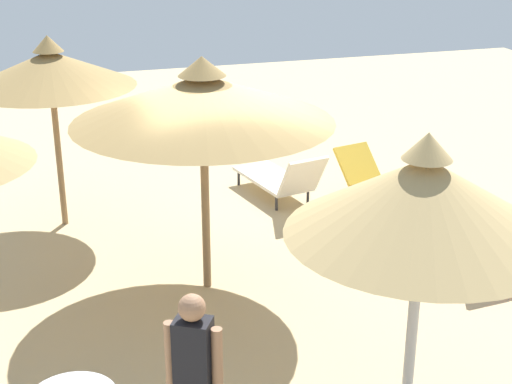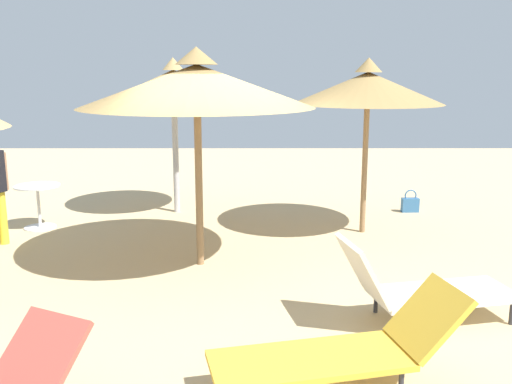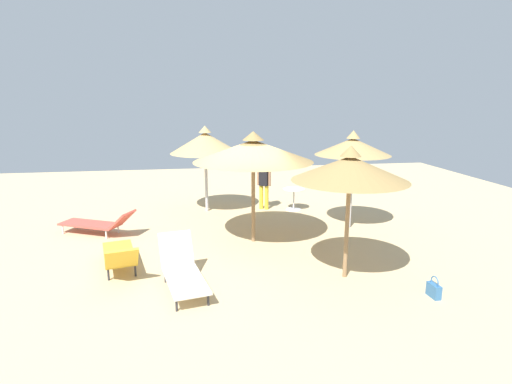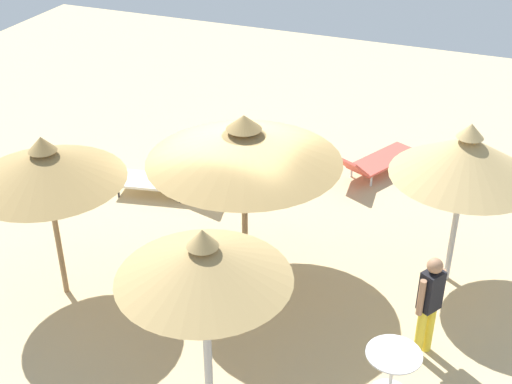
# 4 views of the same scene
# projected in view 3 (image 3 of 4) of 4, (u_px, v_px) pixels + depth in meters

# --- Properties ---
(ground) EXTENTS (24.00, 24.00, 0.10)m
(ground) POSITION_uv_depth(u_px,v_px,m) (236.00, 249.00, 10.17)
(ground) COLOR tan
(parasol_umbrella_back) EXTENTS (2.08, 2.08, 2.76)m
(parasol_umbrella_back) POSITION_uv_depth(u_px,v_px,m) (353.00, 147.00, 11.22)
(parasol_umbrella_back) COLOR #B2B2B7
(parasol_umbrella_back) RESTS_ON ground
(parasol_umbrella_center) EXTENTS (2.99, 2.99, 2.83)m
(parasol_umbrella_center) POSITION_uv_depth(u_px,v_px,m) (253.00, 151.00, 10.10)
(parasol_umbrella_center) COLOR olive
(parasol_umbrella_center) RESTS_ON ground
(parasol_umbrella_front) EXTENTS (2.30, 2.30, 2.73)m
(parasol_umbrella_front) POSITION_uv_depth(u_px,v_px,m) (350.00, 168.00, 8.00)
(parasol_umbrella_front) COLOR olive
(parasol_umbrella_front) RESTS_ON ground
(parasol_umbrella_near_left) EXTENTS (2.23, 2.23, 2.77)m
(parasol_umbrella_near_left) POSITION_uv_depth(u_px,v_px,m) (205.00, 143.00, 12.97)
(parasol_umbrella_near_left) COLOR #B2B2B7
(parasol_umbrella_near_left) RESTS_ON ground
(lounge_chair_edge) EXTENTS (1.07, 2.12, 0.82)m
(lounge_chair_edge) POSITION_uv_depth(u_px,v_px,m) (120.00, 255.00, 8.68)
(lounge_chair_edge) COLOR gold
(lounge_chair_edge) RESTS_ON ground
(lounge_chair_far_left) EXTENTS (1.03, 1.92, 0.91)m
(lounge_chair_far_left) POSITION_uv_depth(u_px,v_px,m) (182.00, 270.00, 7.95)
(lounge_chair_far_left) COLOR silver
(lounge_chair_far_left) RESTS_ON ground
(lounge_chair_far_right) EXTENTS (2.18, 1.49, 0.71)m
(lounge_chair_far_right) POSITION_uv_depth(u_px,v_px,m) (98.00, 223.00, 11.09)
(lounge_chair_far_right) COLOR #CC4C3F
(lounge_chair_far_right) RESTS_ON ground
(person_standing_near_right) EXTENTS (0.42, 0.34, 1.63)m
(person_standing_near_right) POSITION_uv_depth(u_px,v_px,m) (264.00, 182.00, 13.49)
(person_standing_near_right) COLOR yellow
(person_standing_near_right) RESTS_ON ground
(handbag) EXTENTS (0.14, 0.32, 0.42)m
(handbag) POSITION_uv_depth(u_px,v_px,m) (434.00, 290.00, 7.60)
(handbag) COLOR #336699
(handbag) RESTS_ON ground
(side_table_round) EXTENTS (0.73, 0.73, 0.72)m
(side_table_round) POSITION_uv_depth(u_px,v_px,m) (294.00, 195.00, 13.49)
(side_table_round) COLOR silver
(side_table_round) RESTS_ON ground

